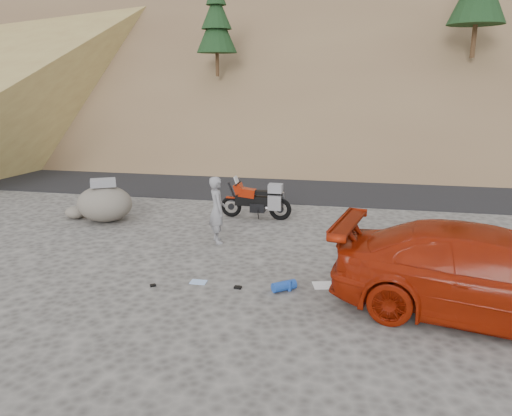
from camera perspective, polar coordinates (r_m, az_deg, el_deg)
The scene contains 15 objects.
ground at distance 11.84m, azimuth -3.56°, elevation -5.85°, with size 140.00×140.00×0.00m, color #454240.
road at distance 20.34m, azimuth 2.91°, elevation 2.91°, with size 120.00×7.00×0.05m, color black.
hillside at distance 52.12m, azimuth 8.62°, elevation 22.18°, with size 120.00×73.00×46.72m.
motorcycle at distance 15.01m, azimuth 0.34°, elevation 0.85°, with size 2.19×0.64×1.30m.
man at distance 13.05m, azimuth -4.39°, elevation -3.88°, with size 0.63×0.41×1.73m, color gray.
red_car at distance 10.00m, azimuth 24.83°, elevation -11.27°, with size 2.24×5.52×1.60m, color #961D08.
boulder at distance 15.40m, azimuth -16.91°, elevation 0.53°, with size 1.96×1.80×1.25m.
small_rock at distance 16.07m, azimuth -19.92°, elevation -0.47°, with size 0.65×0.59×0.38m.
gear_white_cloth at distance 10.47m, azimuth 7.74°, elevation -8.74°, with size 0.43×0.38×0.01m, color white.
gear_blue_mat at distance 10.14m, azimuth 3.22°, elevation -8.88°, with size 0.20×0.20×0.50m, color #1C46AA.
gear_bottle at distance 10.12m, azimuth 3.87°, elevation -8.89°, with size 0.08×0.08×0.21m, color #1C46AA.
gear_funnel at distance 9.98m, azimuth 12.35°, elevation -9.67°, with size 0.14×0.14×0.18m, color #B5160C.
gear_glove_a at distance 10.25m, azimuth -2.09°, elevation -9.05°, with size 0.15×0.11×0.04m, color black.
gear_glove_b at distance 10.56m, azimuth -11.69°, elevation -8.65°, with size 0.12×0.09×0.04m, color black.
gear_blue_cloth at distance 10.60m, azimuth -6.59°, elevation -8.40°, with size 0.34×0.25×0.01m, color #9BBDF0.
Camera 1 is at (2.88, -10.70, 4.15)m, focal length 35.00 mm.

